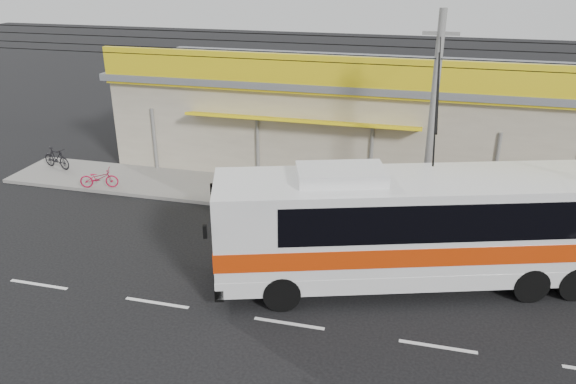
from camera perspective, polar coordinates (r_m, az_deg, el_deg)
name	(u,v)px	position (r m, az deg, el deg)	size (l,w,h in m)	color
ground	(309,277)	(17.96, 2.10, -8.66)	(120.00, 120.00, 0.00)	black
sidewalk	(340,201)	(23.17, 5.32, -0.92)	(30.00, 3.20, 0.15)	slate
lane_markings	(289,324)	(15.94, 0.11, -13.23)	(50.00, 0.12, 0.01)	silver
storefront_building	(361,114)	(27.63, 7.40, 7.84)	(22.60, 9.20, 5.70)	#A19782
coach_bus	(432,222)	(17.27, 14.43, -3.01)	(12.70, 6.37, 3.85)	silver
motorbike_red	(99,178)	(25.41, -18.65, 1.35)	(0.57, 1.63, 0.86)	maroon
motorbike_dark	(56,158)	(28.43, -22.46, 3.21)	(0.47, 1.66, 1.00)	black
utility_pole	(439,52)	(19.39, 15.10, 13.55)	(34.00, 14.00, 7.88)	#626260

